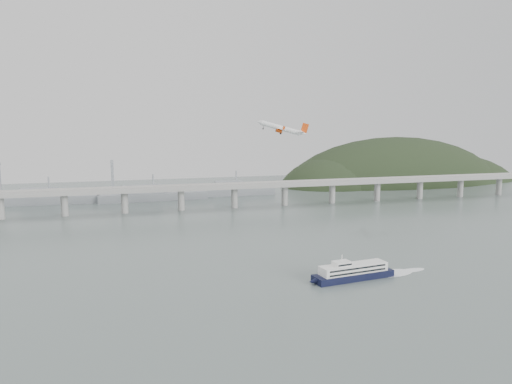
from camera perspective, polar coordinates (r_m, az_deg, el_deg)
name	(u,v)px	position (r m, az deg, el deg)	size (l,w,h in m)	color
ground	(283,270)	(277.98, 3.14, -8.95)	(900.00, 900.00, 0.00)	#586663
bridge	(212,190)	(463.53, -5.04, 0.23)	(800.00, 22.00, 23.90)	gray
headland	(404,196)	(698.76, 16.52, -0.43)	(365.00, 155.00, 156.00)	black
distant_fleet	(43,199)	(526.06, -23.15, -0.71)	(453.00, 60.90, 40.00)	gray
ferry	(353,272)	(267.29, 11.05, -8.96)	(73.12, 19.25, 13.81)	black
airliner	(282,128)	(372.24, 2.98, 7.26)	(37.52, 35.10, 13.22)	white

